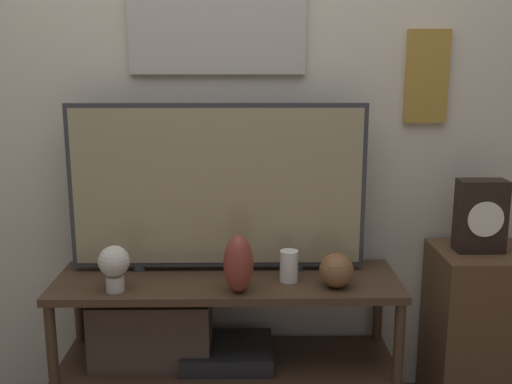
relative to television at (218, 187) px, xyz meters
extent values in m
cube|color=beige|center=(0.04, 0.17, 0.41)|extent=(6.40, 0.06, 2.70)
cube|color=#B2ADA3|center=(0.00, 0.13, 0.67)|extent=(0.70, 0.02, 0.46)
cube|color=#B2BCC6|center=(0.00, 0.12, 0.67)|extent=(0.67, 0.01, 0.42)
cube|color=olive|center=(0.84, 0.13, 0.43)|extent=(0.17, 0.02, 0.37)
cube|color=#2D2D33|center=(0.84, 0.12, 0.43)|extent=(0.14, 0.01, 0.34)
cube|color=#422D1E|center=(0.04, -0.09, -0.36)|extent=(1.35, 0.42, 0.03)
cube|color=#422D1E|center=(0.04, -0.09, -0.72)|extent=(1.35, 0.42, 0.03)
cylinder|color=#422D1E|center=(-0.61, -0.27, -0.65)|extent=(0.04, 0.04, 0.60)
cylinder|color=#422D1E|center=(0.68, -0.27, -0.65)|extent=(0.04, 0.04, 0.60)
cylinder|color=#422D1E|center=(-0.61, 0.09, -0.65)|extent=(0.04, 0.04, 0.60)
cylinder|color=#422D1E|center=(0.68, 0.09, -0.65)|extent=(0.04, 0.04, 0.60)
cube|color=black|center=(0.04, -0.09, -0.67)|extent=(0.36, 0.30, 0.07)
cube|color=#47382D|center=(-0.27, -0.09, -0.57)|extent=(0.47, 0.23, 0.27)
cylinder|color=#333338|center=(-0.32, 0.00, -0.34)|extent=(0.05, 0.05, 0.02)
cylinder|color=#333338|center=(0.32, 0.00, -0.34)|extent=(0.05, 0.05, 0.02)
cube|color=#333338|center=(0.00, 0.00, 0.00)|extent=(1.18, 0.04, 0.66)
cube|color=#998C66|center=(0.00, -0.01, 0.00)|extent=(1.14, 0.01, 0.62)
ellipsoid|color=brown|center=(0.08, -0.23, -0.24)|extent=(0.11, 0.13, 0.22)
sphere|color=brown|center=(0.45, -0.19, -0.28)|extent=(0.13, 0.13, 0.13)
cylinder|color=silver|center=(0.28, -0.13, -0.29)|extent=(0.07, 0.07, 0.12)
cylinder|color=beige|center=(-0.37, -0.22, -0.32)|extent=(0.07, 0.07, 0.06)
sphere|color=beige|center=(-0.37, -0.22, -0.23)|extent=(0.12, 0.12, 0.12)
cube|color=#513823|center=(1.06, -0.06, -0.60)|extent=(0.38, 0.36, 0.69)
cube|color=black|center=(1.04, -0.06, -0.11)|extent=(0.19, 0.10, 0.29)
cylinder|color=white|center=(1.04, -0.11, -0.11)|extent=(0.14, 0.01, 0.14)
camera|label=1|loc=(0.12, -2.32, 0.49)|focal=42.00mm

